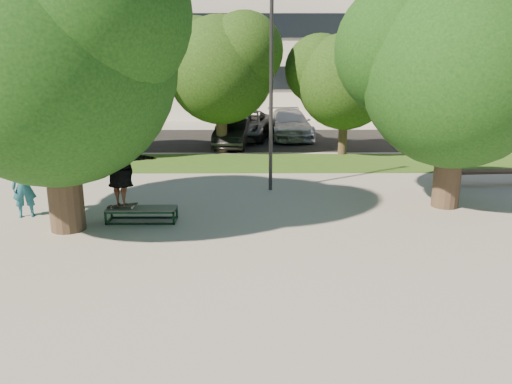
{
  "coord_description": "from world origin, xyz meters",
  "views": [
    {
      "loc": [
        0.41,
        -10.9,
        4.07
      ],
      "look_at": [
        0.49,
        0.6,
        1.07
      ],
      "focal_mm": 35.0,
      "sensor_mm": 36.0,
      "label": 1
    }
  ],
  "objects_px": {
    "tree_left": "(48,46)",
    "car_grey": "(245,125)",
    "tree_right": "(454,61)",
    "lamppost": "(271,92)",
    "bench": "(490,173)",
    "grind_box": "(142,215)",
    "car_silver_b": "(289,124)",
    "bystander": "(24,187)",
    "car_dark": "(233,133)",
    "car_silver_a": "(76,128)"
  },
  "relations": [
    {
      "from": "tree_right",
      "to": "car_silver_a",
      "type": "xyz_separation_m",
      "value": [
        -14.92,
        12.59,
        -3.42
      ]
    },
    {
      "from": "lamppost",
      "to": "car_grey",
      "type": "distance_m",
      "value": 11.59
    },
    {
      "from": "tree_left",
      "to": "car_silver_a",
      "type": "bearing_deg",
      "value": 107.9
    },
    {
      "from": "grind_box",
      "to": "car_dark",
      "type": "relative_size",
      "value": 0.43
    },
    {
      "from": "bystander",
      "to": "tree_left",
      "type": "bearing_deg",
      "value": -53.53
    },
    {
      "from": "tree_right",
      "to": "car_dark",
      "type": "relative_size",
      "value": 1.55
    },
    {
      "from": "lamppost",
      "to": "car_grey",
      "type": "relative_size",
      "value": 1.12
    },
    {
      "from": "tree_right",
      "to": "bench",
      "type": "distance_m",
      "value": 5.15
    },
    {
      "from": "car_silver_b",
      "to": "tree_right",
      "type": "bearing_deg",
      "value": -79.65
    },
    {
      "from": "bystander",
      "to": "car_silver_b",
      "type": "bearing_deg",
      "value": 42.04
    },
    {
      "from": "bench",
      "to": "car_dark",
      "type": "relative_size",
      "value": 0.79
    },
    {
      "from": "grind_box",
      "to": "tree_left",
      "type": "bearing_deg",
      "value": -163.0
    },
    {
      "from": "car_silver_b",
      "to": "lamppost",
      "type": "bearing_deg",
      "value": -101.35
    },
    {
      "from": "tree_left",
      "to": "bystander",
      "type": "distance_m",
      "value": 4.0
    },
    {
      "from": "tree_right",
      "to": "bystander",
      "type": "xyz_separation_m",
      "value": [
        -11.64,
        -0.98,
        -3.26
      ]
    },
    {
      "from": "bench",
      "to": "grind_box",
      "type": "bearing_deg",
      "value": -163.82
    },
    {
      "from": "car_grey",
      "to": "bystander",
      "type": "bearing_deg",
      "value": -101.78
    },
    {
      "from": "grind_box",
      "to": "car_dark",
      "type": "height_order",
      "value": "car_dark"
    },
    {
      "from": "tree_left",
      "to": "tree_right",
      "type": "distance_m",
      "value": 10.41
    },
    {
      "from": "car_silver_b",
      "to": "bench",
      "type": "bearing_deg",
      "value": -65.05
    },
    {
      "from": "tree_left",
      "to": "car_grey",
      "type": "height_order",
      "value": "tree_left"
    },
    {
      "from": "lamppost",
      "to": "car_silver_b",
      "type": "height_order",
      "value": "lamppost"
    },
    {
      "from": "car_grey",
      "to": "car_dark",
      "type": "bearing_deg",
      "value": -92.52
    },
    {
      "from": "tree_right",
      "to": "lamppost",
      "type": "xyz_separation_m",
      "value": [
        -4.92,
        1.92,
        -0.94
      ]
    },
    {
      "from": "tree_right",
      "to": "bystander",
      "type": "relative_size",
      "value": 3.92
    },
    {
      "from": "tree_right",
      "to": "car_dark",
      "type": "distance_m",
      "value": 12.85
    },
    {
      "from": "tree_right",
      "to": "car_silver_b",
      "type": "relative_size",
      "value": 1.22
    },
    {
      "from": "grind_box",
      "to": "bystander",
      "type": "bearing_deg",
      "value": 171.87
    },
    {
      "from": "tree_left",
      "to": "car_dark",
      "type": "xyz_separation_m",
      "value": [
        3.73,
        12.56,
        -3.73
      ]
    },
    {
      "from": "tree_left",
      "to": "car_silver_a",
      "type": "relative_size",
      "value": 1.8
    },
    {
      "from": "grind_box",
      "to": "car_dark",
      "type": "distance_m",
      "value": 12.17
    },
    {
      "from": "tree_left",
      "to": "car_dark",
      "type": "relative_size",
      "value": 1.69
    },
    {
      "from": "lamppost",
      "to": "car_silver_a",
      "type": "bearing_deg",
      "value": 133.14
    },
    {
      "from": "tree_left",
      "to": "car_silver_a",
      "type": "height_order",
      "value": "tree_left"
    },
    {
      "from": "lamppost",
      "to": "grind_box",
      "type": "height_order",
      "value": "lamppost"
    },
    {
      "from": "tree_left",
      "to": "tree_right",
      "type": "relative_size",
      "value": 1.09
    },
    {
      "from": "tree_left",
      "to": "car_silver_b",
      "type": "bearing_deg",
      "value": 66.37
    },
    {
      "from": "tree_left",
      "to": "car_grey",
      "type": "bearing_deg",
      "value": 74.11
    },
    {
      "from": "lamppost",
      "to": "grind_box",
      "type": "relative_size",
      "value": 3.39
    },
    {
      "from": "tree_left",
      "to": "car_silver_b",
      "type": "xyz_separation_m",
      "value": [
        6.73,
        15.38,
        -3.65
      ]
    },
    {
      "from": "car_silver_a",
      "to": "car_dark",
      "type": "height_order",
      "value": "car_dark"
    },
    {
      "from": "car_grey",
      "to": "lamppost",
      "type": "bearing_deg",
      "value": -74.83
    },
    {
      "from": "tree_left",
      "to": "car_silver_b",
      "type": "relative_size",
      "value": 1.34
    },
    {
      "from": "bench",
      "to": "car_silver_b",
      "type": "height_order",
      "value": "car_silver_b"
    },
    {
      "from": "grind_box",
      "to": "bench",
      "type": "relative_size",
      "value": 0.54
    },
    {
      "from": "lamppost",
      "to": "bench",
      "type": "height_order",
      "value": "lamppost"
    },
    {
      "from": "bystander",
      "to": "car_silver_a",
      "type": "xyz_separation_m",
      "value": [
        -3.28,
        13.57,
        -0.16
      ]
    },
    {
      "from": "car_grey",
      "to": "car_silver_a",
      "type": "bearing_deg",
      "value": -165.72
    },
    {
      "from": "tree_right",
      "to": "bystander",
      "type": "distance_m",
      "value": 12.13
    },
    {
      "from": "tree_right",
      "to": "car_grey",
      "type": "relative_size",
      "value": 1.19
    }
  ]
}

